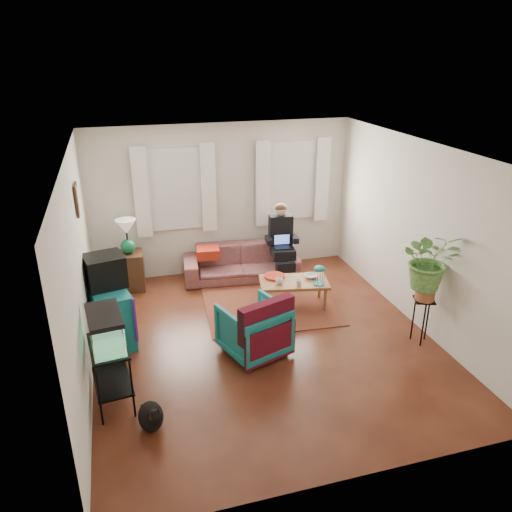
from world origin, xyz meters
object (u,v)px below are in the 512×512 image
object	(u,v)px
armchair	(254,327)
coffee_table	(293,293)
dresser	(110,315)
aquarium_stand	(112,375)
side_table	(131,271)
plant_stand	(421,320)
sofa	(241,257)

from	to	relation	value
armchair	coffee_table	distance (m)	1.43
dresser	coffee_table	world-z (taller)	dresser
armchair	aquarium_stand	bearing A→B (deg)	-1.94
side_table	plant_stand	distance (m)	4.59
coffee_table	plant_stand	xyz separation A→B (m)	(1.31, -1.43, 0.11)
side_table	armchair	xyz separation A→B (m)	(1.44, -2.38, 0.07)
sofa	armchair	bearing A→B (deg)	-93.66
coffee_table	armchair	bearing A→B (deg)	-120.01
sofa	armchair	world-z (taller)	armchair
plant_stand	coffee_table	bearing A→B (deg)	132.31
aquarium_stand	armchair	distance (m)	1.87
sofa	plant_stand	xyz separation A→B (m)	(1.83, -2.65, -0.06)
aquarium_stand	coffee_table	distance (m)	3.18
sofa	aquarium_stand	distance (m)	3.59
side_table	armchair	world-z (taller)	armchair
sofa	aquarium_stand	size ratio (longest dim) A/B	2.55
sofa	aquarium_stand	xyz separation A→B (m)	(-2.21, -2.83, 0.00)
sofa	coffee_table	size ratio (longest dim) A/B	1.89
dresser	armchair	distance (m)	1.95
side_table	plant_stand	size ratio (longest dim) A/B	0.99
dresser	side_table	bearing A→B (deg)	64.98
dresser	plant_stand	xyz separation A→B (m)	(4.02, -1.18, -0.08)
dresser	armchair	world-z (taller)	dresser
plant_stand	armchair	bearing A→B (deg)	170.66
armchair	coffee_table	bearing A→B (deg)	-150.71
side_table	aquarium_stand	distance (m)	2.95
dresser	armchair	bearing A→B (deg)	-37.28
sofa	side_table	size ratio (longest dim) A/B	3.08
aquarium_stand	plant_stand	xyz separation A→B (m)	(4.03, 0.19, -0.06)
side_table	dresser	size ratio (longest dim) A/B	0.72
sofa	aquarium_stand	world-z (taller)	same
aquarium_stand	coffee_table	world-z (taller)	aquarium_stand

